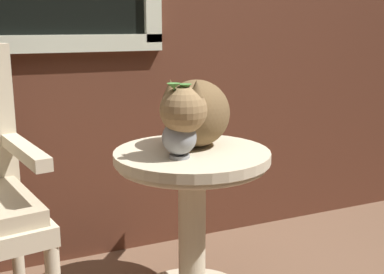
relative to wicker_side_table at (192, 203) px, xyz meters
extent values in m
cube|color=beige|center=(-0.31, 0.53, 0.55)|extent=(0.80, 0.03, 0.07)
cylinder|color=beige|center=(0.00, 0.00, -0.11)|extent=(0.10, 0.10, 0.53)
cylinder|color=beige|center=(0.00, 0.00, 0.18)|extent=(0.55, 0.55, 0.03)
torus|color=beige|center=(0.00, 0.00, 0.15)|extent=(0.53, 0.53, 0.02)
cylinder|color=beige|center=(-0.59, 0.25, -0.20)|extent=(0.04, 0.04, 0.41)
cube|color=beige|center=(-0.56, 0.04, 0.25)|extent=(0.12, 0.43, 0.04)
ellipsoid|color=brown|center=(0.04, 0.06, 0.32)|extent=(0.36, 0.36, 0.24)
sphere|color=olive|center=(-0.07, -0.08, 0.36)|extent=(0.16, 0.16, 0.16)
cone|color=brown|center=(-0.10, -0.05, 0.43)|extent=(0.05, 0.05, 0.06)
cone|color=brown|center=(-0.03, -0.11, 0.43)|extent=(0.05, 0.05, 0.06)
cylinder|color=brown|center=(0.16, 0.21, 0.24)|extent=(0.19, 0.22, 0.05)
cylinder|color=gray|center=(-0.08, -0.07, 0.20)|extent=(0.07, 0.07, 0.01)
ellipsoid|color=gray|center=(-0.08, -0.07, 0.26)|extent=(0.12, 0.12, 0.12)
cylinder|color=gray|center=(-0.08, -0.07, 0.33)|extent=(0.06, 0.06, 0.04)
torus|color=gray|center=(-0.08, -0.07, 0.35)|extent=(0.08, 0.08, 0.01)
cylinder|color=#47893D|center=(-0.07, -0.08, 0.39)|extent=(0.02, 0.02, 0.09)
cone|color=#47893D|center=(-0.06, -0.09, 0.43)|extent=(0.04, 0.04, 0.02)
cylinder|color=#47893D|center=(-0.09, -0.08, 0.39)|extent=(0.03, 0.03, 0.09)
cone|color=#47893D|center=(-0.11, -0.10, 0.44)|extent=(0.04, 0.04, 0.02)
camera|label=1|loc=(-0.69, -1.54, 0.64)|focal=46.54mm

